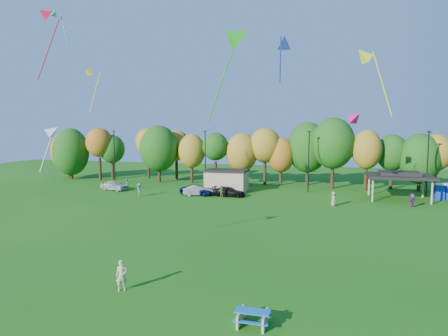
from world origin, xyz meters
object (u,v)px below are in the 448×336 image
(picnic_table, at_px, (253,317))
(car_b, at_px, (198,191))
(kite_flyer, at_px, (122,276))
(car_c, at_px, (198,190))
(car_d, at_px, (229,192))
(car_a, at_px, (114,185))

(picnic_table, xyz_separation_m, car_b, (-14.35, 34.48, 0.28))
(kite_flyer, height_order, car_b, kite_flyer)
(picnic_table, xyz_separation_m, kite_flyer, (-8.27, 2.10, 0.49))
(car_c, distance_m, car_d, 4.61)
(kite_flyer, height_order, car_c, kite_flyer)
(picnic_table, distance_m, kite_flyer, 8.55)
(kite_flyer, relative_size, car_b, 0.43)
(picnic_table, bearing_deg, car_a, 128.97)
(picnic_table, relative_size, car_d, 0.38)
(picnic_table, relative_size, car_b, 0.40)
(car_a, distance_m, car_d, 18.41)
(picnic_table, bearing_deg, car_d, 106.42)
(car_b, relative_size, car_c, 0.84)
(car_a, distance_m, car_b, 14.10)
(car_a, bearing_deg, picnic_table, -128.62)
(car_a, bearing_deg, car_b, -82.00)
(car_a, distance_m, car_c, 13.80)
(car_b, bearing_deg, car_c, 5.73)
(kite_flyer, relative_size, car_d, 0.40)
(car_c, bearing_deg, car_a, 95.19)
(kite_flyer, bearing_deg, car_a, 93.02)
(kite_flyer, bearing_deg, picnic_table, -42.17)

